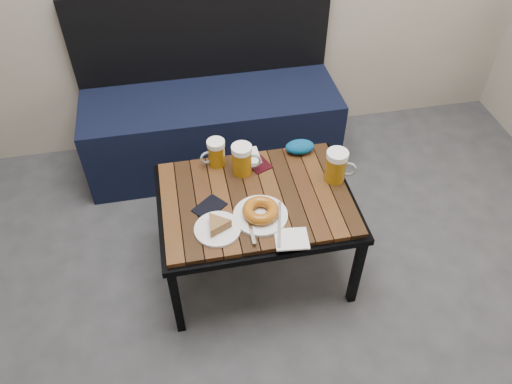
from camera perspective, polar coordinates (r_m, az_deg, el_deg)
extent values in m
cube|color=black|center=(2.88, -4.97, 7.10)|extent=(1.40, 0.50, 0.45)
cube|color=black|center=(2.82, -6.23, 17.57)|extent=(1.40, 0.05, 0.50)
cube|color=black|center=(2.13, -9.08, -12.26)|extent=(0.04, 0.03, 0.42)
cube|color=black|center=(2.23, 11.41, -8.92)|extent=(0.03, 0.03, 0.42)
cube|color=black|center=(2.49, -10.12, -1.51)|extent=(0.04, 0.04, 0.42)
cube|color=black|center=(2.58, 7.33, 0.91)|extent=(0.03, 0.04, 0.42)
cube|color=black|center=(2.15, 0.00, -1.23)|extent=(0.84, 0.62, 0.03)
cube|color=#351B0C|center=(2.13, 0.00, -0.75)|extent=(0.80, 0.58, 0.02)
cylinder|color=#93610B|center=(2.25, -4.53, 4.27)|extent=(0.09, 0.09, 0.11)
cylinder|color=white|center=(2.21, -4.62, 5.55)|extent=(0.08, 0.08, 0.02)
torus|color=#8C999E|center=(2.24, -5.61, 3.96)|extent=(0.07, 0.03, 0.07)
cylinder|color=#93610B|center=(2.20, -1.62, 3.47)|extent=(0.09, 0.09, 0.12)
cylinder|color=white|center=(2.15, -1.66, 4.93)|extent=(0.09, 0.09, 0.03)
torus|color=#8C999E|center=(2.20, -0.31, 3.57)|extent=(0.07, 0.02, 0.07)
cylinder|color=#93610B|center=(2.19, 9.08, 2.70)|extent=(0.11, 0.11, 0.12)
cylinder|color=white|center=(2.14, 9.31, 4.20)|extent=(0.09, 0.09, 0.03)
torus|color=#8C999E|center=(2.19, 10.45, 2.59)|extent=(0.08, 0.04, 0.08)
cylinder|color=white|center=(1.99, -4.41, -4.25)|extent=(0.19, 0.19, 0.01)
cylinder|color=white|center=(2.04, 0.52, -2.71)|extent=(0.22, 0.22, 0.01)
torus|color=#89420C|center=(2.01, 0.52, -2.12)|extent=(0.15, 0.15, 0.05)
cube|color=#A5A8AD|center=(2.00, 2.69, -3.59)|extent=(0.07, 0.23, 0.00)
cube|color=#A5A8AD|center=(1.98, -0.63, -4.08)|extent=(0.01, 0.17, 0.00)
cube|color=white|center=(2.31, -1.11, 4.06)|extent=(0.12, 0.12, 0.01)
cube|color=#A5A8AD|center=(2.30, -1.11, 4.18)|extent=(0.03, 0.16, 0.00)
cube|color=white|center=(1.96, 4.09, -5.39)|extent=(0.14, 0.12, 0.01)
cube|color=black|center=(2.08, -5.33, -1.75)|extent=(0.16, 0.15, 0.01)
cube|color=black|center=(2.27, 0.23, 3.29)|extent=(0.12, 0.14, 0.01)
ellipsoid|color=navy|center=(2.33, 5.03, 5.17)|extent=(0.14, 0.09, 0.06)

